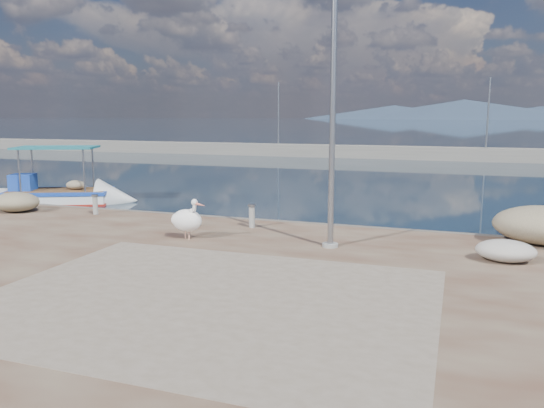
{
  "coord_description": "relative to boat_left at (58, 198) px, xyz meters",
  "views": [
    {
      "loc": [
        5.63,
        -12.23,
        4.15
      ],
      "look_at": [
        0.0,
        3.8,
        1.3
      ],
      "focal_mm": 35.0,
      "sensor_mm": 36.0,
      "label": 1
    }
  ],
  "objects": [
    {
      "name": "ground",
      "position": [
        12.29,
        -7.94,
        -0.25
      ],
      "size": [
        1400.0,
        1400.0,
        0.0
      ],
      "primitive_type": "plane",
      "color": "#162635",
      "rests_on": "ground"
    },
    {
      "name": "quay",
      "position": [
        12.29,
        -13.94,
        0.0
      ],
      "size": [
        44.0,
        22.0,
        0.5
      ],
      "primitive_type": "cube",
      "color": "#502F23",
      "rests_on": "ground"
    },
    {
      "name": "quay_patch",
      "position": [
        13.29,
        -10.94,
        0.26
      ],
      "size": [
        9.0,
        7.0,
        0.01
      ],
      "primitive_type": "cube",
      "color": "gray",
      "rests_on": "quay"
    },
    {
      "name": "breakwater",
      "position": [
        12.28,
        32.06,
        0.36
      ],
      "size": [
        120.0,
        2.2,
        7.5
      ],
      "color": "gray",
      "rests_on": "ground"
    },
    {
      "name": "mountains",
      "position": [
        16.68,
        642.06,
        9.26
      ],
      "size": [
        370.0,
        280.0,
        22.0
      ],
      "color": "#28384C",
      "rests_on": "ground"
    },
    {
      "name": "boat_left",
      "position": [
        0.0,
        0.0,
        0.0
      ],
      "size": [
        6.86,
        4.6,
        3.15
      ],
      "rotation": [
        0.0,
        0.0,
        0.41
      ],
      "color": "white",
      "rests_on": "ground"
    },
    {
      "name": "pelican",
      "position": [
        10.42,
        -6.43,
        0.84
      ],
      "size": [
        1.3,
        0.84,
        1.24
      ],
      "rotation": [
        0.0,
        0.0,
        -0.31
      ],
      "color": "tan",
      "rests_on": "quay"
    },
    {
      "name": "lamp_post",
      "position": [
        14.66,
        -5.93,
        3.55
      ],
      "size": [
        0.44,
        0.96,
        7.0
      ],
      "color": "gray",
      "rests_on": "quay"
    },
    {
      "name": "bollard_near",
      "position": [
        11.62,
        -4.26,
        0.67
      ],
      "size": [
        0.25,
        0.25,
        0.77
      ],
      "color": "gray",
      "rests_on": "quay"
    },
    {
      "name": "bollard_far",
      "position": [
        5.27,
        -4.02,
        0.66
      ],
      "size": [
        0.24,
        0.24,
        0.74
      ],
      "color": "gray",
      "rests_on": "quay"
    },
    {
      "name": "potted_plant",
      "position": [
        9.75,
        -4.79,
        0.48
      ],
      "size": [
        0.42,
        0.37,
        0.45
      ],
      "primitive_type": "imported",
      "rotation": [
        0.0,
        0.0,
        0.05
      ],
      "color": "#33722D",
      "rests_on": "quay"
    },
    {
      "name": "net_pile_d",
      "position": [
        19.19,
        -5.95,
        0.53
      ],
      "size": [
        1.46,
        1.1,
        0.55
      ],
      "primitive_type": "ellipsoid",
      "color": "beige",
      "rests_on": "quay"
    },
    {
      "name": "net_pile_c",
      "position": [
        20.36,
        -3.59,
        0.8
      ],
      "size": [
        2.79,
        1.99,
        1.1
      ],
      "primitive_type": "ellipsoid",
      "color": "tan",
      "rests_on": "quay"
    },
    {
      "name": "net_pile_b",
      "position": [
        1.99,
        -4.52,
        0.62
      ],
      "size": [
        1.89,
        1.47,
        0.73
      ],
      "primitive_type": "ellipsoid",
      "color": "tan",
      "rests_on": "quay"
    }
  ]
}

